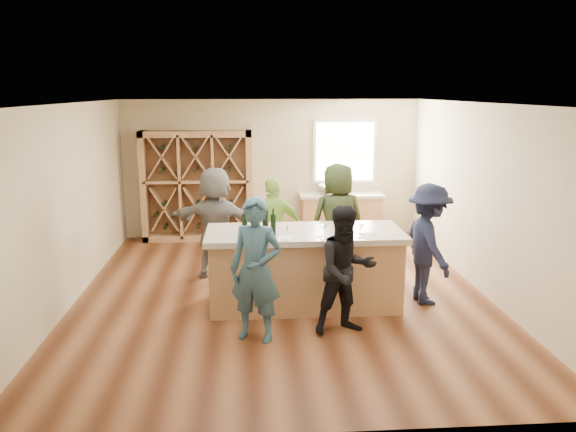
{
  "coord_description": "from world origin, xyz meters",
  "views": [
    {
      "loc": [
        -0.49,
        -7.91,
        2.98
      ],
      "look_at": [
        0.1,
        0.2,
        1.15
      ],
      "focal_mm": 35.0,
      "sensor_mm": 36.0,
      "label": 1
    }
  ],
  "objects": [
    {
      "name": "ceiling",
      "position": [
        0.0,
        0.0,
        2.85
      ],
      "size": [
        6.0,
        7.0,
        0.1
      ],
      "primitive_type": "cube",
      "color": "white",
      "rests_on": "ground"
    },
    {
      "name": "floor",
      "position": [
        0.0,
        0.0,
        -0.05
      ],
      "size": [
        6.0,
        7.0,
        0.1
      ],
      "primitive_type": "cube",
      "color": "brown",
      "rests_on": "ground"
    },
    {
      "name": "person_near_left",
      "position": [
        -0.41,
        -1.51,
        0.88
      ],
      "size": [
        0.77,
        0.67,
        1.76
      ],
      "primitive_type": "imported",
      "rotation": [
        0.0,
        0.0,
        -0.36
      ],
      "color": "#335972",
      "rests_on": "floor"
    },
    {
      "name": "wine_rack",
      "position": [
        -1.5,
        3.27,
        1.1
      ],
      "size": [
        2.2,
        0.45,
        2.2
      ],
      "primitive_type": "cube",
      "color": "tan",
      "rests_on": "floor"
    },
    {
      "name": "tasting_counter_top",
      "position": [
        0.28,
        -0.44,
        1.04
      ],
      "size": [
        2.72,
        1.12,
        0.08
      ],
      "primitive_type": "cube",
      "color": "#C0B29D",
      "rests_on": "tasting_counter_base"
    },
    {
      "name": "window_pane",
      "position": [
        1.5,
        3.44,
        1.75
      ],
      "size": [
        1.18,
        0.01,
        1.18
      ],
      "primitive_type": "cube",
      "color": "white",
      "rests_on": "wall_back"
    },
    {
      "name": "wine_glass_d",
      "position": [
        0.74,
        -0.56,
        1.18
      ],
      "size": [
        0.08,
        0.08,
        0.19
      ],
      "primitive_type": "cone",
      "rotation": [
        0.0,
        0.0,
        0.1
      ],
      "color": "white",
      "rests_on": "tasting_counter_top"
    },
    {
      "name": "wine_glass_c",
      "position": [
        0.98,
        -0.87,
        1.17
      ],
      "size": [
        0.09,
        0.09,
        0.18
      ],
      "primitive_type": "cone",
      "rotation": [
        0.0,
        0.0,
        0.3
      ],
      "color": "white",
      "rests_on": "tasting_counter_top"
    },
    {
      "name": "wine_bottle_d",
      "position": [
        -0.16,
        -0.66,
        1.22
      ],
      "size": [
        0.07,
        0.07,
        0.29
      ],
      "primitive_type": "cylinder",
      "rotation": [
        0.0,
        0.0,
        -0.0
      ],
      "color": "black",
      "rests_on": "tasting_counter_top"
    },
    {
      "name": "wall_back",
      "position": [
        0.0,
        3.55,
        1.4
      ],
      "size": [
        6.0,
        0.1,
        2.8
      ],
      "primitive_type": "cube",
      "color": "#CAB992",
      "rests_on": "ground"
    },
    {
      "name": "window_frame",
      "position": [
        1.5,
        3.47,
        1.75
      ],
      "size": [
        1.3,
        0.06,
        1.3
      ],
      "primitive_type": "cube",
      "color": "white",
      "rests_on": "wall_back"
    },
    {
      "name": "wine_glass_b",
      "position": [
        0.49,
        -0.87,
        1.18
      ],
      "size": [
        0.08,
        0.08,
        0.19
      ],
      "primitive_type": "cone",
      "rotation": [
        0.0,
        0.0,
        -0.1
      ],
      "color": "white",
      "rests_on": "tasting_counter_top"
    },
    {
      "name": "person_far_right",
      "position": [
        0.95,
        0.81,
        0.93
      ],
      "size": [
        1.0,
        0.75,
        1.85
      ],
      "primitive_type": "imported",
      "rotation": [
        0.0,
        0.0,
        3.33
      ],
      "color": "#263319",
      "rests_on": "floor"
    },
    {
      "name": "tasting_menu_b",
      "position": [
        0.56,
        -0.87,
        1.08
      ],
      "size": [
        0.29,
        0.35,
        0.0
      ],
      "primitive_type": "cube",
      "rotation": [
        0.0,
        0.0,
        0.21
      ],
      "color": "white",
      "rests_on": "tasting_counter_top"
    },
    {
      "name": "tasting_menu_c",
      "position": [
        1.13,
        -0.77,
        1.08
      ],
      "size": [
        0.26,
        0.35,
        0.0
      ],
      "primitive_type": "cube",
      "rotation": [
        0.0,
        0.0,
        0.05
      ],
      "color": "white",
      "rests_on": "tasting_counter_top"
    },
    {
      "name": "person_near_right",
      "position": [
        0.71,
        -1.39,
        0.81
      ],
      "size": [
        0.87,
        0.61,
        1.62
      ],
      "primitive_type": "imported",
      "rotation": [
        0.0,
        0.0,
        0.25
      ],
      "color": "black",
      "rests_on": "floor"
    },
    {
      "name": "wine_bottle_b",
      "position": [
        -0.42,
        -0.68,
        1.24
      ],
      "size": [
        0.1,
        0.1,
        0.32
      ],
      "primitive_type": "cylinder",
      "rotation": [
        0.0,
        0.0,
        -0.34
      ],
      "color": "black",
      "rests_on": "tasting_counter_top"
    },
    {
      "name": "sink",
      "position": [
        1.2,
        3.2,
        1.01
      ],
      "size": [
        0.54,
        0.54,
        0.19
      ],
      "primitive_type": "imported",
      "color": "silver",
      "rests_on": "back_counter_top"
    },
    {
      "name": "person_far_mid",
      "position": [
        -0.09,
        0.78,
        0.82
      ],
      "size": [
        1.05,
        0.73,
        1.64
      ],
      "primitive_type": "imported",
      "rotation": [
        0.0,
        0.0,
        3.41
      ],
      "color": "#8CC64C",
      "rests_on": "floor"
    },
    {
      "name": "back_counter_top",
      "position": [
        1.4,
        3.2,
        0.89
      ],
      "size": [
        1.7,
        0.62,
        0.06
      ],
      "primitive_type": "cube",
      "color": "#C0B29D",
      "rests_on": "back_counter_base"
    },
    {
      "name": "wine_glass_e",
      "position": [
        1.19,
        -0.73,
        1.17
      ],
      "size": [
        0.07,
        0.07,
        0.17
      ],
      "primitive_type": "cone",
      "rotation": [
        0.0,
        0.0,
        0.01
      ],
      "color": "white",
      "rests_on": "tasting_counter_top"
    },
    {
      "name": "wall_right",
      "position": [
        3.05,
        0.0,
        1.4
      ],
      "size": [
        0.1,
        7.0,
        2.8
      ],
      "primitive_type": "cube",
      "color": "#CAB992",
      "rests_on": "ground"
    },
    {
      "name": "wine_glass_a",
      "position": [
        -0.01,
        -0.91,
        1.16
      ],
      "size": [
        0.08,
        0.08,
        0.16
      ],
      "primitive_type": "cone",
      "rotation": [
        0.0,
        0.0,
        -0.38
      ],
      "color": "white",
      "rests_on": "tasting_counter_top"
    },
    {
      "name": "wine_bottle_a",
      "position": [
        -0.54,
        -0.62,
        1.23
      ],
      "size": [
        0.09,
        0.09,
        0.3
      ],
      "primitive_type": "cylinder",
      "rotation": [
        0.0,
        0.0,
        0.23
      ],
      "color": "black",
      "rests_on": "tasting_counter_top"
    },
    {
      "name": "tasting_counter_base",
      "position": [
        0.28,
        -0.44,
        0.5
      ],
      "size": [
        2.6,
        1.0,
        1.0
      ],
      "primitive_type": "cube",
      "color": "tan",
      "rests_on": "floor"
    },
    {
      "name": "wall_left",
      "position": [
        -3.05,
        0.0,
        1.4
      ],
      "size": [
        0.1,
        7.0,
        2.8
      ],
      "primitive_type": "cube",
      "color": "#CAB992",
      "rests_on": "ground"
    },
    {
      "name": "person_server",
      "position": [
        2.03,
        -0.46,
        0.86
      ],
      "size": [
        0.64,
        1.16,
        1.72
      ],
      "primitive_type": "imported",
      "rotation": [
        0.0,
        0.0,
        1.68
      ],
      "color": "#191E38",
      "rests_on": "floor"
    },
    {
      "name": "wine_bottle_c",
      "position": [
        -0.26,
        -0.55,
        1.24
      ],
      "size": [
        0.11,
        0.11,
        0.33
      ],
      "primitive_type": "cylinder",
      "rotation": [
        0.0,
        0.0,
        -0.4
      ],
      "color": "black",
      "rests_on": "tasting_counter_top"
    },
    {
      "name": "faucet",
      "position": [
        1.2,
        3.38,
        1.07
      ],
      "size": [
        0.02,
        0.02,
        0.3
      ],
      "primitive_type": "cylinder",
      "color": "silver",
      "rests_on": "back_counter_top"
    },
    {
      "name": "person_far_left",
      "position": [
        -1.01,
        0.87,
        0.91
      ],
      "size": [
        1.78,
        1.11,
        1.81
      ],
      "primitive_type": "imported",
      "rotation": [
        0.0,
        0.0,
        2.81
      ],
      "color": "slate",
      "rests_on": "floor"
    },
    {
      "name": "tasting_menu_a",
      "position": [
        -0.01,
        -0.8,
        1.08
      ],
      "size": [
        0.28,
        0.34,
        0.0
      ],
      "primitive_type": "cube",
      "rotation": [
        0.0,
        0.0,
        -0.27
      ],
      "color": "white",
      "rests_on": "tasting_counter_top"
    },
    {
      "name": "wall_front",
      "position": [
        0.0,
        -3.55,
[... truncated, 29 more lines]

